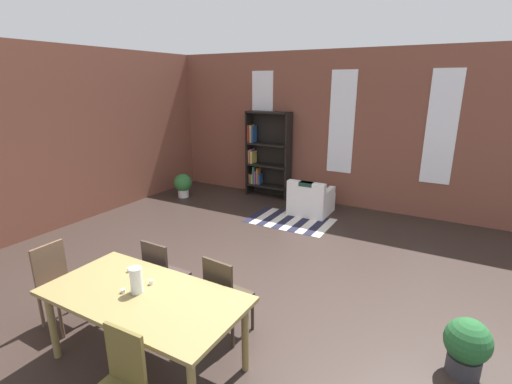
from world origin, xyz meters
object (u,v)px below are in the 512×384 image
at_px(dining_table, 144,302).
at_px(vase_on_table, 136,280).
at_px(dining_chair_head_left, 58,282).
at_px(potted_plant_corner, 183,184).
at_px(dining_chair_far_left, 163,274).
at_px(armchair_white, 310,201).
at_px(bookshelf_tall, 266,155).
at_px(dining_chair_far_right, 225,294).
at_px(potted_plant_by_shelf, 467,345).

height_order(dining_table, vase_on_table, vase_on_table).
xyz_separation_m(dining_chair_head_left, potted_plant_corner, (-1.99, 4.50, -0.19)).
xyz_separation_m(dining_chair_far_left, potted_plant_corner, (-2.90, 3.78, -0.19)).
xyz_separation_m(vase_on_table, dining_chair_head_left, (-1.28, 0.00, -0.39)).
bearing_deg(dining_table, vase_on_table, -180.00).
bearing_deg(armchair_white, vase_on_table, -88.24).
xyz_separation_m(dining_table, potted_plant_corner, (-3.34, 4.50, -0.37)).
bearing_deg(bookshelf_tall, potted_plant_corner, -146.38).
bearing_deg(dining_chair_far_right, bookshelf_tall, 113.26).
distance_m(dining_chair_far_right, dining_chair_head_left, 1.93).
bearing_deg(bookshelf_tall, dining_chair_far_left, -75.92).
height_order(dining_table, potted_plant_by_shelf, dining_table).
relative_size(armchair_white, potted_plant_by_shelf, 1.40).
distance_m(dining_chair_far_left, bookshelf_tall, 5.07).
bearing_deg(potted_plant_corner, dining_chair_head_left, -66.19).
xyz_separation_m(dining_chair_far_left, bookshelf_tall, (-1.23, 4.89, 0.49)).
xyz_separation_m(vase_on_table, potted_plant_corner, (-3.27, 4.50, -0.58)).
bearing_deg(potted_plant_corner, potted_plant_by_shelf, -27.27).
bearing_deg(dining_table, bookshelf_tall, 106.56).
height_order(vase_on_table, bookshelf_tall, bookshelf_tall).
relative_size(dining_chair_head_left, dining_chair_far_left, 1.00).
bearing_deg(dining_chair_far_left, potted_plant_by_shelf, 11.71).
xyz_separation_m(dining_chair_far_right, dining_chair_head_left, (-1.79, -0.72, 0.00)).
bearing_deg(dining_chair_far_left, dining_table, -58.47).
xyz_separation_m(vase_on_table, dining_chair_far_left, (-0.37, 0.72, -0.39)).
distance_m(dining_chair_head_left, armchair_white, 5.05).
bearing_deg(potted_plant_corner, dining_chair_far_left, -52.55).
bearing_deg(armchair_white, potted_plant_corner, -172.50).
relative_size(dining_table, potted_plant_corner, 3.42).
height_order(dining_chair_far_right, potted_plant_by_shelf, dining_chair_far_right).
bearing_deg(dining_table, dining_chair_far_right, 58.97).
distance_m(armchair_white, potted_plant_by_shelf, 4.60).
distance_m(potted_plant_by_shelf, potted_plant_corner, 6.82).
bearing_deg(dining_chair_far_right, potted_plant_by_shelf, 15.99).
distance_m(dining_chair_head_left, dining_chair_far_left, 1.16).
bearing_deg(bookshelf_tall, vase_on_table, -74.11).
height_order(dining_chair_head_left, potted_plant_by_shelf, dining_chair_head_left).
distance_m(dining_chair_head_left, bookshelf_tall, 5.65).
xyz_separation_m(dining_chair_far_left, armchair_white, (0.22, 4.19, -0.23)).
bearing_deg(bookshelf_tall, dining_table, -73.44).
height_order(vase_on_table, dining_chair_far_left, vase_on_table).
xyz_separation_m(dining_table, vase_on_table, (-0.07, -0.00, 0.21)).
bearing_deg(potted_plant_by_shelf, vase_on_table, -153.76).
distance_m(dining_table, dining_chair_head_left, 1.37).
distance_m(dining_table, bookshelf_tall, 5.87).
bearing_deg(armchair_white, dining_chair_head_left, -102.96).
bearing_deg(dining_chair_far_left, dining_chair_head_left, -141.63).
xyz_separation_m(dining_chair_far_right, dining_chair_far_left, (-0.88, -0.00, 0.00)).
height_order(vase_on_table, dining_chair_head_left, vase_on_table).
bearing_deg(dining_table, potted_plant_corner, 126.56).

